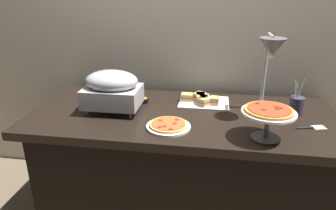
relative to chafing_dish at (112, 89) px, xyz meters
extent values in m
cube|color=beige|center=(0.44, 0.53, 0.29)|extent=(4.40, 0.04, 2.40)
cube|color=black|center=(0.44, 0.03, -0.17)|extent=(1.90, 0.84, 0.05)
cube|color=black|center=(0.44, 0.03, -0.55)|extent=(1.75, 0.74, 0.71)
cylinder|color=#B7BABF|center=(-0.14, -0.10, -0.13)|extent=(0.01, 0.01, 0.04)
cylinder|color=#B7BABF|center=(0.14, -0.10, -0.13)|extent=(0.01, 0.01, 0.04)
cylinder|color=#B7BABF|center=(-0.14, 0.10, -0.13)|extent=(0.01, 0.01, 0.04)
cylinder|color=#B7BABF|center=(0.14, 0.10, -0.13)|extent=(0.01, 0.01, 0.04)
cube|color=#B7BABF|center=(0.00, 0.00, -0.05)|extent=(0.34, 0.25, 0.12)
ellipsoid|color=#B7BABF|center=(0.00, 0.00, 0.05)|extent=(0.33, 0.24, 0.13)
cylinder|color=#B7BABF|center=(0.93, 0.19, -0.14)|extent=(0.14, 0.14, 0.01)
cylinder|color=#B7BABF|center=(0.93, 0.19, 0.10)|extent=(0.02, 0.02, 0.47)
cylinder|color=#B7BABF|center=(0.93, 0.11, 0.33)|extent=(0.02, 0.16, 0.02)
cone|color=#595B60|center=(0.93, 0.03, 0.28)|extent=(0.15, 0.15, 0.10)
sphere|color=#F9EAB2|center=(0.93, 0.03, 0.24)|extent=(0.04, 0.04, 0.04)
cylinder|color=white|center=(0.38, -0.19, -0.14)|extent=(0.25, 0.25, 0.01)
cylinder|color=#DBA856|center=(0.38, -0.19, -0.13)|extent=(0.21, 0.21, 0.01)
cylinder|color=#C65628|center=(0.38, -0.19, -0.12)|extent=(0.19, 0.19, 0.00)
cylinder|color=maroon|center=(0.37, -0.24, -0.12)|extent=(0.02, 0.02, 0.00)
cylinder|color=maroon|center=(0.41, -0.26, -0.12)|extent=(0.02, 0.02, 0.00)
cylinder|color=maroon|center=(0.33, -0.16, -0.12)|extent=(0.02, 0.02, 0.00)
cylinder|color=maroon|center=(0.42, -0.14, -0.12)|extent=(0.02, 0.02, 0.00)
cylinder|color=maroon|center=(0.34, -0.25, -0.12)|extent=(0.02, 0.02, 0.00)
cylinder|color=maroon|center=(0.42, -0.19, -0.12)|extent=(0.02, 0.02, 0.00)
cylinder|color=#595B60|center=(0.90, -0.24, -0.08)|extent=(0.02, 0.02, 0.14)
cylinder|color=#595B60|center=(0.90, -0.24, -0.14)|extent=(0.15, 0.15, 0.01)
cylinder|color=white|center=(0.90, -0.24, 0.00)|extent=(0.27, 0.27, 0.01)
cylinder|color=#C68E42|center=(0.90, -0.24, 0.01)|extent=(0.25, 0.25, 0.01)
cylinder|color=#AD3D1E|center=(0.90, -0.24, 0.02)|extent=(0.22, 0.22, 0.00)
cylinder|color=maroon|center=(0.94, -0.24, 0.02)|extent=(0.02, 0.02, 0.00)
cylinder|color=maroon|center=(0.94, -0.21, 0.02)|extent=(0.02, 0.02, 0.00)
cylinder|color=maroon|center=(0.96, -0.22, 0.02)|extent=(0.02, 0.02, 0.00)
cylinder|color=maroon|center=(0.87, -0.26, 0.02)|extent=(0.02, 0.02, 0.00)
cylinder|color=maroon|center=(0.85, -0.18, 0.02)|extent=(0.02, 0.02, 0.00)
cube|color=white|center=(0.56, 0.23, -0.14)|extent=(0.33, 0.26, 0.01)
cube|color=tan|center=(0.55, 0.20, -0.13)|extent=(0.09, 0.08, 0.02)
cube|color=#9E6642|center=(0.55, 0.20, -0.11)|extent=(0.09, 0.08, 0.01)
cube|color=tan|center=(0.55, 0.20, -0.10)|extent=(0.09, 0.08, 0.02)
cube|color=tan|center=(0.56, 0.23, -0.13)|extent=(0.06, 0.07, 0.02)
cube|color=#9E6642|center=(0.56, 0.23, -0.11)|extent=(0.06, 0.07, 0.01)
cube|color=tan|center=(0.56, 0.23, -0.10)|extent=(0.06, 0.07, 0.02)
cube|color=tan|center=(0.63, 0.20, -0.13)|extent=(0.06, 0.07, 0.02)
cube|color=#9E6642|center=(0.63, 0.20, -0.11)|extent=(0.06, 0.07, 0.01)
cube|color=tan|center=(0.63, 0.20, -0.10)|extent=(0.06, 0.07, 0.02)
cube|color=tan|center=(0.44, 0.24, -0.13)|extent=(0.08, 0.07, 0.02)
cube|color=#9E6642|center=(0.44, 0.24, -0.11)|extent=(0.08, 0.07, 0.01)
cube|color=tan|center=(0.44, 0.24, -0.10)|extent=(0.08, 0.07, 0.02)
cube|color=tan|center=(0.56, 0.16, -0.13)|extent=(0.09, 0.09, 0.02)
cube|color=#9E6642|center=(0.56, 0.16, -0.11)|extent=(0.09, 0.09, 0.01)
cube|color=tan|center=(0.56, 0.16, -0.10)|extent=(0.09, 0.09, 0.02)
cube|color=tan|center=(0.53, 0.26, -0.13)|extent=(0.06, 0.07, 0.02)
cube|color=#9E6642|center=(0.53, 0.26, -0.11)|extent=(0.06, 0.07, 0.01)
cube|color=tan|center=(0.53, 0.26, -0.10)|extent=(0.06, 0.07, 0.02)
cube|color=tan|center=(0.53, 0.26, -0.13)|extent=(0.09, 0.10, 0.02)
cube|color=#9E6642|center=(0.53, 0.26, -0.11)|extent=(0.09, 0.10, 0.01)
cube|color=tan|center=(0.53, 0.26, -0.10)|extent=(0.09, 0.10, 0.02)
cylinder|color=black|center=(0.15, 0.18, -0.13)|extent=(0.06, 0.06, 0.03)
cylinder|color=gold|center=(0.15, 0.18, -0.12)|extent=(0.05, 0.05, 0.01)
cylinder|color=#383347|center=(1.13, 0.13, -0.09)|extent=(0.08, 0.08, 0.11)
cylinder|color=#B7BABF|center=(1.11, 0.12, -0.02)|extent=(0.03, 0.01, 0.19)
cylinder|color=#B7BABF|center=(1.13, 0.14, -0.03)|extent=(0.04, 0.02, 0.16)
cylinder|color=#B7BABF|center=(1.13, 0.13, -0.02)|extent=(0.05, 0.02, 0.19)
cube|color=#B7BABF|center=(1.22, -0.06, -0.15)|extent=(0.08, 0.07, 0.00)
cylinder|color=black|center=(1.13, -0.08, -0.14)|extent=(0.10, 0.04, 0.01)
camera|label=1|loc=(0.62, -1.72, 0.59)|focal=32.66mm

